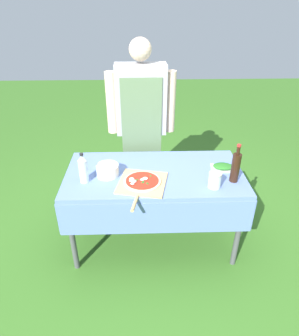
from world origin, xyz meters
TOP-DOWN VIEW (x-y plane):
  - ground_plane at (0.00, 0.00)m, footprint 12.00×12.00m
  - prep_table at (0.00, 0.00)m, footprint 1.45×0.75m
  - person_cook at (-0.10, 0.58)m, footprint 0.63×0.22m
  - pizza_on_peel at (-0.10, -0.17)m, footprint 0.42×0.56m
  - oil_bottle at (0.61, -0.15)m, footprint 0.07×0.07m
  - water_bottle at (-0.55, -0.12)m, footprint 0.07×0.07m
  - herb_container at (0.57, 0.04)m, footprint 0.21×0.16m
  - mixing_tub at (-0.37, -0.04)m, footprint 0.18×0.18m
  - sauce_jar at (0.44, -0.23)m, footprint 0.10×0.10m

SIDE VIEW (x-z plane):
  - ground_plane at x=0.00m, z-range 0.00..0.00m
  - prep_table at x=0.00m, z-range 0.28..1.02m
  - pizza_on_peel at x=-0.10m, z-range 0.72..0.77m
  - herb_container at x=0.57m, z-range 0.73..0.77m
  - mixing_tub at x=-0.37m, z-range 0.73..0.83m
  - sauce_jar at x=0.44m, z-range 0.73..0.85m
  - water_bottle at x=-0.55m, z-range 0.73..0.97m
  - oil_bottle at x=0.61m, z-range 0.70..1.01m
  - person_cook at x=-0.10m, z-range 0.15..1.84m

